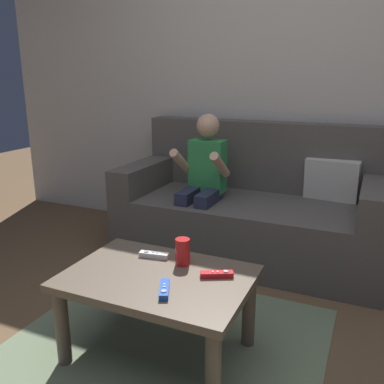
# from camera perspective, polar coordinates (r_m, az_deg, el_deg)

# --- Properties ---
(wall_back) EXTENTS (5.04, 0.05, 2.50)m
(wall_back) POSITION_cam_1_polar(r_m,az_deg,el_deg) (3.10, 13.98, 15.95)
(wall_back) COLOR beige
(wall_back) RESTS_ON ground
(couch) EXTENTS (1.75, 0.80, 0.90)m
(couch) POSITION_cam_1_polar(r_m,az_deg,el_deg) (2.90, 8.26, -2.56)
(couch) COLOR #56514C
(couch) RESTS_ON ground
(person_seated_on_couch) EXTENTS (0.33, 0.41, 0.98)m
(person_seated_on_couch) POSITION_cam_1_polar(r_m,az_deg,el_deg) (2.76, 1.47, 1.88)
(person_seated_on_couch) COLOR #282D47
(person_seated_on_couch) RESTS_ON ground
(coffee_table) EXTENTS (0.79, 0.55, 0.39)m
(coffee_table) POSITION_cam_1_polar(r_m,az_deg,el_deg) (1.84, -4.73, -13.19)
(coffee_table) COLOR brown
(coffee_table) RESTS_ON ground
(area_rug) EXTENTS (1.41, 1.38, 0.01)m
(area_rug) POSITION_cam_1_polar(r_m,az_deg,el_deg) (2.01, -4.51, -21.22)
(area_rug) COLOR #6B7A5B
(area_rug) RESTS_ON ground
(game_remote_white_near_edge) EXTENTS (0.14, 0.06, 0.03)m
(game_remote_white_near_edge) POSITION_cam_1_polar(r_m,az_deg,el_deg) (1.96, -5.29, -8.67)
(game_remote_white_near_edge) COLOR white
(game_remote_white_near_edge) RESTS_ON coffee_table
(game_remote_blue_center) EXTENTS (0.09, 0.14, 0.03)m
(game_remote_blue_center) POSITION_cam_1_polar(r_m,az_deg,el_deg) (1.67, -3.84, -13.30)
(game_remote_blue_center) COLOR blue
(game_remote_blue_center) RESTS_ON coffee_table
(game_remote_red_far_corner) EXTENTS (0.14, 0.10, 0.03)m
(game_remote_red_far_corner) POSITION_cam_1_polar(r_m,az_deg,el_deg) (1.78, 3.46, -11.32)
(game_remote_red_far_corner) COLOR red
(game_remote_red_far_corner) RESTS_ON coffee_table
(soda_can) EXTENTS (0.07, 0.07, 0.12)m
(soda_can) POSITION_cam_1_polar(r_m,az_deg,el_deg) (1.87, -1.31, -8.26)
(soda_can) COLOR red
(soda_can) RESTS_ON coffee_table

